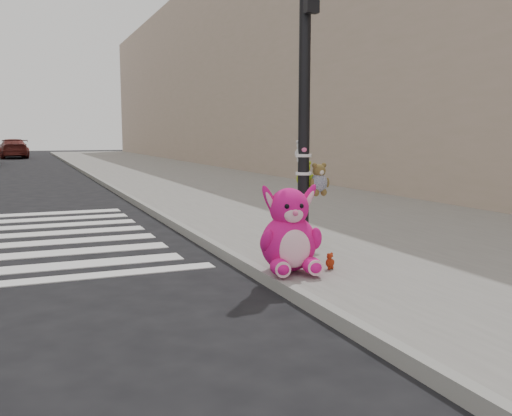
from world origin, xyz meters
name	(u,v)px	position (x,y,z in m)	size (l,w,h in m)	color
ground	(146,316)	(0.00, 0.00, 0.00)	(120.00, 120.00, 0.00)	black
sidewalk_near	(247,192)	(5.00, 10.00, 0.07)	(7.00, 80.00, 0.14)	slate
curb_edge	(127,197)	(1.55, 10.00, 0.07)	(0.12, 80.00, 0.15)	gray
bld_near	(277,65)	(10.50, 20.00, 5.00)	(5.00, 60.00, 10.00)	tan
signal_pole	(305,133)	(2.63, 1.81, 1.75)	(0.70, 0.50, 4.00)	black
pink_bunny	(290,236)	(1.80, 0.57, 0.57)	(0.75, 0.84, 1.04)	#E51382
red_teddy	(330,261)	(2.30, 0.50, 0.24)	(0.14, 0.09, 0.20)	#9F2B0F
car_maroon_near	(13,149)	(-1.50, 40.21, 0.70)	(1.96, 4.81, 1.40)	maroon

